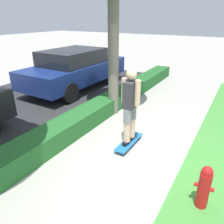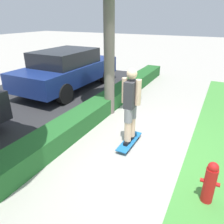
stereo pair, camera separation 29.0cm
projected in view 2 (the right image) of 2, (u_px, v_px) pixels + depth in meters
name	position (u px, v px, depth m)	size (l,w,h in m)	color
ground_plane	(136.00, 148.00, 4.70)	(60.00, 60.00, 0.00)	#ADA89E
street_asphalt	(3.00, 112.00, 6.45)	(12.90, 5.00, 0.01)	#2D2D30
hedge_row	(75.00, 124.00, 5.28)	(12.90, 0.60, 0.44)	#236028
skateboard	(129.00, 141.00, 4.80)	(0.94, 0.24, 0.10)	#1E6BAD
skater_person	(131.00, 105.00, 4.45)	(0.49, 0.41, 1.60)	black
parked_car_middle	(68.00, 69.00, 8.22)	(4.43, 1.91, 1.49)	navy
fire_hydrant	(210.00, 183.00, 3.22)	(0.17, 0.28, 0.71)	red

